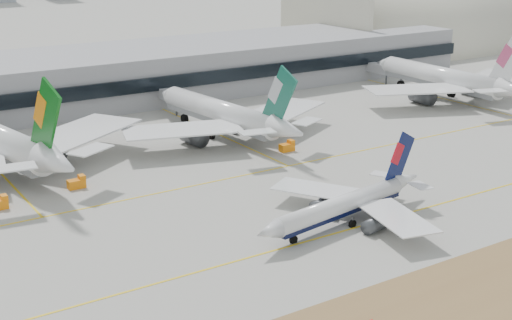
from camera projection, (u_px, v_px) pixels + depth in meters
ground at (302, 228)px, 125.89m from camera, size 3000.00×3000.00×0.00m
taxiing_airliner at (346, 205)px, 127.40m from camera, size 42.41×36.50×14.29m
widebody_cathay at (225, 115)px, 180.37m from camera, size 61.01×59.99×21.85m
widebody_china_air at (446, 80)px, 221.59m from camera, size 65.55×63.98×23.36m
terminal at (77, 79)px, 215.41m from camera, size 280.00×43.10×15.00m
hangar at (402, 51)px, 313.78m from camera, size 91.00×60.00×60.00m
gse_c at (287, 147)px, 170.10m from camera, size 3.55×2.00×2.60m
gse_extra at (77, 183)px, 145.48m from camera, size 3.55×2.00×2.60m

